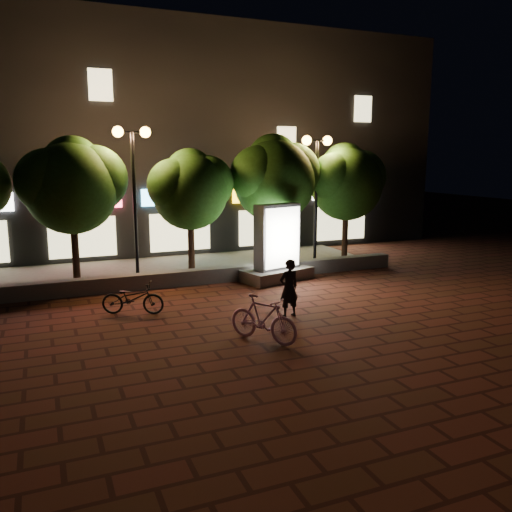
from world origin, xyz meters
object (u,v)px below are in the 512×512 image
tree_mid (191,187)px  ad_kiosk (277,250)px  street_lamp_right (317,167)px  scooter_parked (133,298)px  scooter_pink (263,319)px  tree_right (275,176)px  street_lamp_left (133,164)px  tree_far_right (347,179)px  tree_left (73,182)px  rider (289,288)px

tree_mid → ad_kiosk: bearing=-38.7°
street_lamp_right → scooter_parked: bearing=-153.4°
ad_kiosk → scooter_pink: (-2.90, -5.54, -0.53)m
tree_right → ad_kiosk: size_ratio=1.87×
street_lamp_left → ad_kiosk: 5.69m
street_lamp_left → scooter_pink: (1.65, -7.28, -3.48)m
ad_kiosk → scooter_pink: bearing=-117.6°
tree_right → street_lamp_left: street_lamp_left is taller
tree_right → tree_far_right: bearing=-0.0°
tree_left → scooter_pink: (3.59, -7.54, -2.89)m
scooter_parked → street_lamp_right: bearing=-39.4°
tree_right → rider: size_ratio=3.19×
tree_mid → ad_kiosk: tree_mid is taller
scooter_parked → ad_kiosk: bearing=-43.8°
tree_left → ad_kiosk: (6.49, -2.00, -2.37)m
ad_kiosk → scooter_parked: size_ratio=1.58×
street_lamp_left → scooter_parked: size_ratio=3.03×
rider → scooter_parked: bearing=-33.4°
tree_right → ad_kiosk: (-0.81, -2.00, -2.49)m
tree_mid → rider: (1.00, -6.02, -2.42)m
tree_right → street_lamp_left: (-5.36, -0.26, 0.46)m
tree_far_right → tree_mid: bearing=-180.0°
tree_left → tree_mid: bearing=-0.0°
ad_kiosk → rider: size_ratio=1.70×
street_lamp_right → rider: bearing=-124.5°
tree_mid → scooter_pink: 8.01m
rider → street_lamp_left: bearing=-69.9°
scooter_pink → ad_kiosk: bearing=29.3°
ad_kiosk → rider: bearing=-110.4°
street_lamp_right → ad_kiosk: bearing=-144.8°
tree_right → tree_far_right: tree_right is taller
tree_far_right → ad_kiosk: tree_far_right is taller
tree_mid → street_lamp_right: bearing=-3.0°
tree_mid → scooter_parked: size_ratio=2.63×
street_lamp_left → tree_right: bearing=2.8°
tree_far_right → rider: 8.56m
ad_kiosk → street_lamp_right: bearing=35.2°
tree_mid → tree_far_right: 6.50m
tree_left → rider: (4.99, -6.02, -2.65)m
rider → scooter_parked: 4.29m
street_lamp_right → street_lamp_left: bearing=180.0°
tree_mid → rider: bearing=-80.6°
scooter_parked → tree_left: bearing=39.3°
tree_far_right → street_lamp_left: (-8.55, -0.26, 0.66)m
scooter_pink → rider: rider is taller
rider → tree_left: bearing=-58.1°
tree_right → rider: (-2.31, -6.02, -2.77)m
tree_right → ad_kiosk: tree_right is taller
ad_kiosk → scooter_parked: 5.81m
rider → ad_kiosk: bearing=-118.2°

